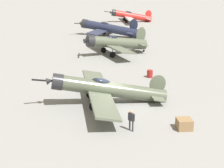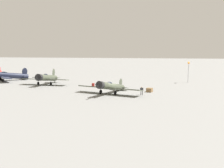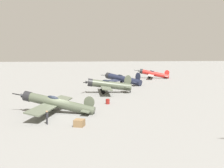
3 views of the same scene
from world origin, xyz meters
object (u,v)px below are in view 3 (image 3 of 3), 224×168
at_px(ground_crew_mechanic, 47,116).
at_px(equipment_crate, 79,123).
at_px(fuel_drum, 108,102).
at_px(airplane_foreground, 56,103).
at_px(airplane_outer_stand, 153,74).
at_px(airplane_mid_apron, 108,85).
at_px(airplane_far_line, 122,79).

height_order(ground_crew_mechanic, equipment_crate, ground_crew_mechanic).
distance_m(equipment_crate, fuel_drum, 13.66).
height_order(equipment_crate, fuel_drum, fuel_drum).
distance_m(airplane_foreground, airplane_outer_stand, 54.08).
xyz_separation_m(equipment_crate, fuel_drum, (-4.58, -12.87, 0.01)).
relative_size(airplane_mid_apron, ground_crew_mechanic, 7.01).
bearing_deg(ground_crew_mechanic, airplane_far_line, 45.58).
relative_size(airplane_outer_stand, ground_crew_mechanic, 8.00).
bearing_deg(airplane_mid_apron, airplane_outer_stand, -119.66).
height_order(airplane_mid_apron, fuel_drum, airplane_mid_apron).
height_order(airplane_mid_apron, airplane_outer_stand, airplane_mid_apron).
bearing_deg(fuel_drum, ground_crew_mechanic, 54.19).
height_order(airplane_foreground, equipment_crate, airplane_foreground).
bearing_deg(airplane_foreground, fuel_drum, -128.25).
bearing_deg(airplane_far_line, equipment_crate, 119.30).
bearing_deg(airplane_outer_stand, ground_crew_mechanic, 80.42).
distance_m(airplane_outer_stand, equipment_crate, 59.25).
relative_size(airplane_far_line, equipment_crate, 7.29).
relative_size(airplane_foreground, equipment_crate, 9.26).
bearing_deg(ground_crew_mechanic, airplane_outer_stand, 39.77).
relative_size(airplane_mid_apron, fuel_drum, 13.79).
xyz_separation_m(airplane_foreground, airplane_far_line, (-14.17, -31.61, 0.10)).
bearing_deg(airplane_far_line, airplane_mid_apron, 115.06).
bearing_deg(equipment_crate, airplane_far_line, -105.82).
xyz_separation_m(airplane_mid_apron, airplane_far_line, (-5.14, -14.09, -0.21)).
xyz_separation_m(ground_crew_mechanic, equipment_crate, (-3.73, 1.35, -0.58)).
bearing_deg(airplane_mid_apron, airplane_foreground, 64.03).
height_order(airplane_far_line, fuel_drum, airplane_far_line).
xyz_separation_m(airplane_far_line, equipment_crate, (11.03, 38.94, -1.06)).
distance_m(airplane_mid_apron, airplane_outer_stand, 34.39).
distance_m(airplane_foreground, airplane_far_line, 34.64).
bearing_deg(equipment_crate, airplane_outer_stand, -113.44).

